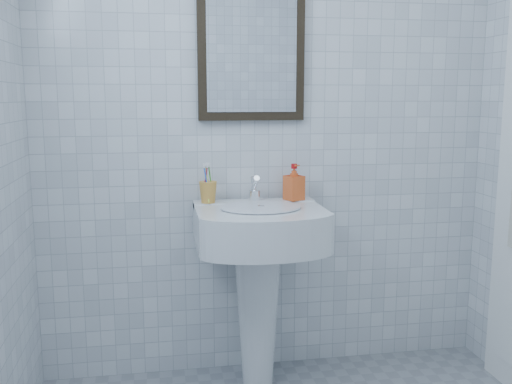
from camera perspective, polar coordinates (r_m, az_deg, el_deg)
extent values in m
cube|color=white|center=(2.74, 1.30, 7.41)|extent=(2.20, 0.02, 2.50)
cone|color=white|center=(2.73, 0.16, -11.89)|extent=(0.22, 0.22, 0.71)
cube|color=white|center=(2.56, 0.37, -3.48)|extent=(0.57, 0.41, 0.17)
cube|color=white|center=(2.69, -0.23, -1.16)|extent=(0.57, 0.10, 0.03)
cylinder|color=white|center=(2.51, 0.49, -1.51)|extent=(0.36, 0.36, 0.01)
cylinder|color=white|center=(2.66, -0.14, -0.39)|extent=(0.05, 0.05, 0.05)
cylinder|color=white|center=(2.63, -0.08, 0.90)|extent=(0.03, 0.10, 0.08)
cylinder|color=white|center=(2.67, -0.21, 0.57)|extent=(0.03, 0.05, 0.09)
imported|color=#E35016|center=(2.69, 3.82, 1.00)|extent=(0.10, 0.10, 0.17)
cube|color=black|center=(2.72, -0.47, 13.73)|extent=(0.50, 0.04, 0.62)
cube|color=white|center=(2.70, -0.41, 13.76)|extent=(0.42, 0.00, 0.54)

